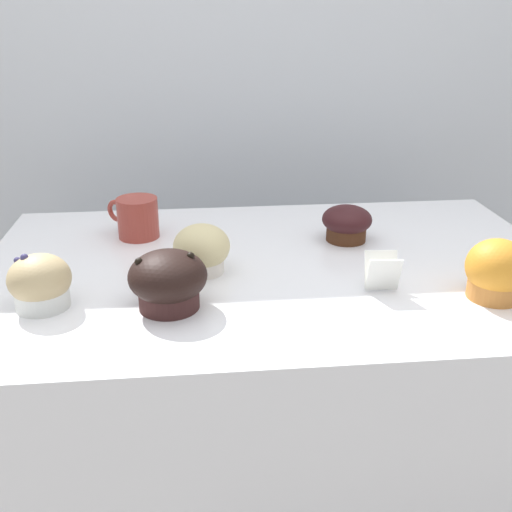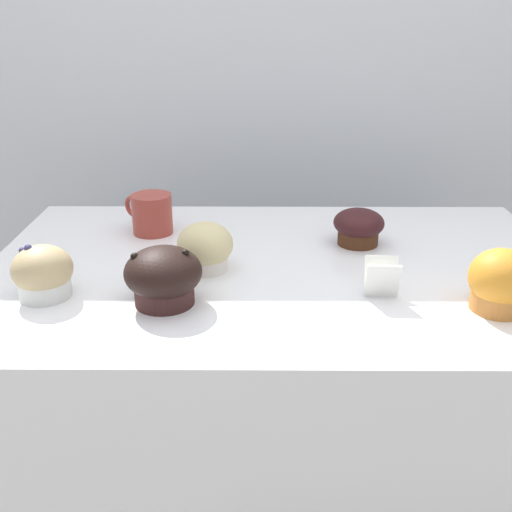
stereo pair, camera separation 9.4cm
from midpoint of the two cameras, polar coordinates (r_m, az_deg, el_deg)
wall_back at (r=1.59m, az=-2.70°, el=7.10°), size 3.20×0.10×1.80m
display_counter at (r=1.28m, az=-0.63°, el=-20.12°), size 1.00×0.64×0.92m
muffin_front_center at (r=1.12m, az=6.28°, el=3.11°), size 0.09×0.09×0.07m
muffin_back_left at (r=0.93m, az=-22.63°, el=-2.46°), size 0.09×0.09×0.08m
muffin_back_right at (r=0.94m, az=19.35°, el=-1.46°), size 0.09×0.09×0.09m
muffin_front_left at (r=0.87m, az=-11.44°, el=-2.38°), size 0.11×0.11×0.09m
muffin_front_right at (r=0.99m, az=-7.91°, el=0.54°), size 0.09×0.09×0.08m
coffee_cup at (r=1.16m, az=-13.55°, el=3.63°), size 0.10×0.09×0.08m
price_card at (r=0.92m, az=9.12°, el=-1.61°), size 0.05×0.04×0.06m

